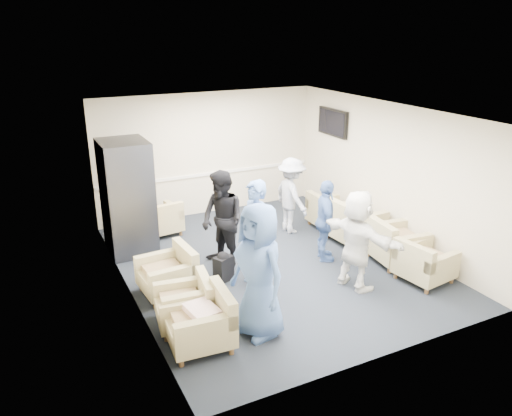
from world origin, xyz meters
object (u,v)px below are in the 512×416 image
armchair_left_mid (188,306)px  person_mid_right (325,221)px  armchair_right_far (329,213)px  person_back_left (223,220)px  person_mid_left (255,234)px  armchair_right_midnear (394,244)px  armchair_left_far (170,274)px  person_front_left (259,271)px  armchair_corner (161,220)px  armchair_right_near (423,264)px  person_front_right (357,240)px  armchair_left_near (203,323)px  armchair_right_midfar (352,224)px  person_back_right (291,196)px  vending_machine (128,197)px

armchair_left_mid → person_mid_right: size_ratio=0.57×
armchair_right_far → person_back_left: size_ratio=0.47×
person_mid_left → armchair_right_midnear: bearing=78.0°
armchair_left_far → person_front_left: 1.89m
armchair_corner → armchair_right_near: bearing=123.6°
armchair_corner → person_front_right: (2.20, -3.50, 0.52)m
armchair_left_mid → armchair_right_far: (3.85, 2.17, 0.01)m
person_front_left → armchair_left_far: bearing=-167.8°
person_front_left → person_front_right: size_ratio=1.15×
person_front_left → person_mid_right: 2.61m
armchair_left_mid → person_mid_right: (2.91, 0.92, 0.45)m
armchair_left_mid → armchair_right_midnear: (3.96, 0.28, 0.04)m
armchair_left_near → person_mid_right: (2.88, 1.47, 0.42)m
armchair_corner → armchair_left_far: bearing=70.3°
armchair_right_midfar → person_back_right: bearing=36.4°
armchair_corner → person_mid_left: person_mid_left is taller
armchair_left_near → armchair_left_mid: 0.55m
armchair_right_far → person_mid_right: (-0.95, -1.25, 0.43)m
armchair_right_midfar → person_mid_right: person_mid_right is taller
armchair_right_far → person_front_right: (-1.06, -2.31, 0.51)m
person_back_left → person_front_right: bearing=27.6°
armchair_right_near → vending_machine: (-4.02, 3.40, 0.74)m
person_front_left → person_mid_left: 1.37m
vending_machine → person_front_right: (2.91, -3.03, -0.23)m
person_back_left → armchair_right_far: bearing=87.1°
armchair_left_mid → person_back_left: person_back_left is taller
person_back_right → person_mid_right: size_ratio=1.04×
person_mid_right → armchair_right_far: bearing=-13.1°
armchair_right_midnear → person_front_right: person_front_right is taller
armchair_corner → armchair_left_mid: bearing=73.1°
armchair_left_near → person_back_left: bearing=155.1°
armchair_corner → person_mid_left: size_ratio=0.48×
armchair_left_far → armchair_right_near: (3.84, -1.49, -0.01)m
armchair_left_mid → person_front_right: person_front_right is taller
armchair_left_near → armchair_right_midnear: bearing=106.4°
armchair_left_near → person_mid_right: bearing=121.5°
armchair_corner → person_mid_right: person_mid_right is taller
armchair_right_midnear → armchair_corner: armchair_right_midnear is taller
armchair_right_near → vending_machine: vending_machine is taller
armchair_corner → vending_machine: (-0.71, -0.47, 0.75)m
armchair_right_midnear → armchair_right_midfar: bearing=12.9°
person_mid_left → person_mid_right: size_ratio=1.19×
person_back_left → person_mid_right: 1.83m
person_back_left → person_front_right: person_back_left is taller
armchair_right_near → armchair_right_far: (-0.04, 2.68, 0.00)m
armchair_right_midfar → person_front_right: (-1.05, -1.50, 0.45)m
person_front_left → person_mid_right: (2.10, 1.54, -0.20)m
armchair_corner → armchair_right_midfar: bearing=141.4°
vending_machine → person_front_right: size_ratio=1.28×
armchair_right_near → person_mid_right: (-0.99, 1.43, 0.44)m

